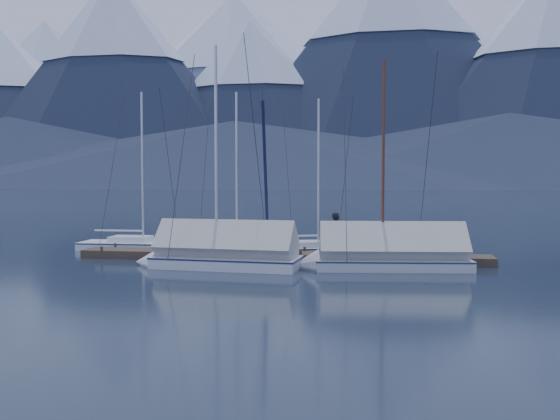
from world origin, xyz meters
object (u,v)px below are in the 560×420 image
Objects in this scene: sailboat_open_mid at (246,251)px; sailboat_covered_near at (379,258)px; sailboat_covered_far at (213,256)px; sailboat_open_left at (152,247)px; person at (337,233)px; sailboat_open_right at (327,251)px.

sailboat_covered_near reaches higher than sailboat_open_mid.
sailboat_open_left is at bearing 132.27° from sailboat_covered_far.
sailboat_covered_near is (11.13, -4.32, 0.30)m from sailboat_open_left.
sailboat_open_mid is at bearing -6.99° from sailboat_open_left.
sailboat_open_left reaches higher than person.
sailboat_open_left is at bearing 158.78° from sailboat_covered_near.
sailboat_open_right is at bearing -1.06° from sailboat_open_left.
sailboat_covered_far is 5.46× the size of person.
sailboat_open_left is 0.89× the size of sailboat_covered_far.
sailboat_open_right is 4.51× the size of person.
sailboat_open_right is 6.42m from sailboat_covered_far.
sailboat_covered_near is at bearing -21.22° from sailboat_open_left.
sailboat_open_right is at bearing 119.96° from sailboat_covered_near.
person is (4.77, 2.43, 0.75)m from sailboat_covered_far.
sailboat_covered_far reaches higher than sailboat_open_mid.
sailboat_covered_far is (-4.14, -4.89, 0.33)m from sailboat_open_right.
sailboat_covered_near is 0.93× the size of sailboat_covered_far.
sailboat_open_right is at bearing 24.96° from person.
sailboat_open_right is at bearing 49.70° from sailboat_covered_far.
sailboat_open_mid is 3.82m from sailboat_open_right.
sailboat_covered_near reaches higher than sailboat_open_right.
sailboat_open_left is 4.97m from sailboat_open_mid.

